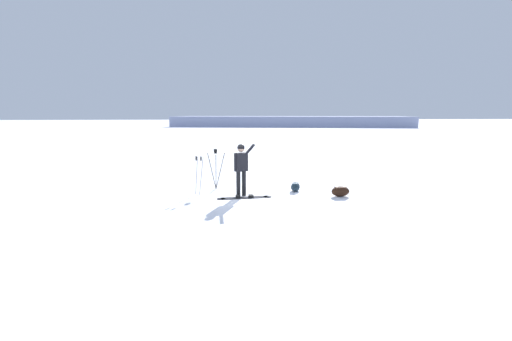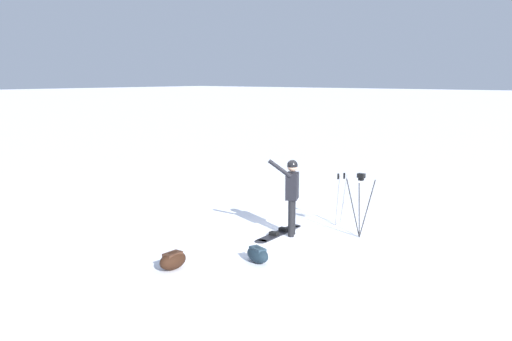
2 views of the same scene
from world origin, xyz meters
name	(u,v)px [view 1 (image 1 of 2)]	position (x,y,z in m)	size (l,w,h in m)	color
ground_plane	(244,198)	(0.00, 0.00, 0.00)	(300.00, 300.00, 0.00)	white
snowboarder	(241,164)	(0.08, -0.31, 1.10)	(0.68, 0.63, 1.82)	black
snowboard	(245,197)	(-0.01, -0.01, 0.02)	(1.84, 0.42, 0.10)	black
gear_bag_large	(295,187)	(-1.93, -0.91, 0.17)	(0.49, 0.67, 0.32)	#192833
camera_tripod	(216,161)	(0.93, -1.63, 1.06)	(0.67, 0.60, 1.50)	#262628
gear_bag_small	(340,191)	(-3.27, 0.11, 0.18)	(0.63, 0.35, 0.35)	black
ski_poles	(199,170)	(1.52, -0.77, 0.87)	(0.31, 0.30, 1.32)	gray
distant_ridge	(290,121)	(-15.04, -66.69, 1.05)	(50.41, 23.81, 2.10)	#969EC1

